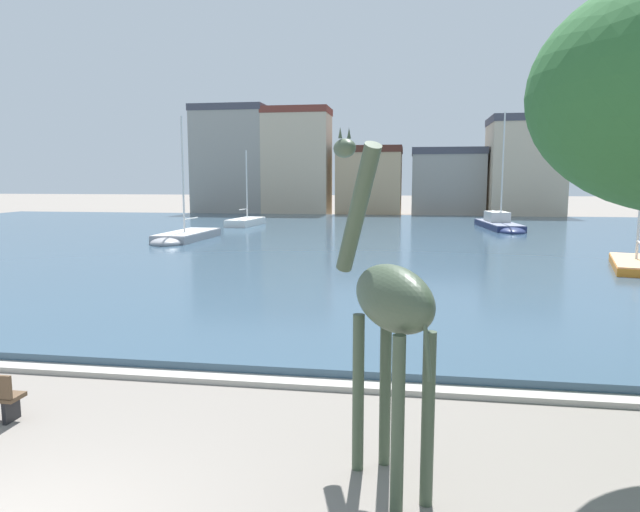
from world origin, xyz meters
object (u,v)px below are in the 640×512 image
object	(u,v)px
sailboat_navy	(500,226)
sailboat_white	(248,223)
sailboat_orange	(635,265)
giraffe_statue	(387,303)
sailboat_grey	(184,238)

from	to	relation	value
sailboat_navy	sailboat_white	bearing A→B (deg)	178.27
sailboat_white	sailboat_orange	distance (m)	32.46
giraffe_statue	sailboat_orange	xyz separation A→B (m)	(10.57, 20.31, -2.24)
giraffe_statue	sailboat_orange	world-z (taller)	sailboat_orange
sailboat_navy	sailboat_white	world-z (taller)	sailboat_navy
sailboat_navy	sailboat_white	size ratio (longest dim) A/B	1.43
giraffe_statue	sailboat_orange	bearing A→B (deg)	62.50
sailboat_navy	sailboat_grey	bearing A→B (deg)	-150.19
giraffe_statue	sailboat_white	size ratio (longest dim) A/B	0.75
sailboat_white	sailboat_orange	xyz separation A→B (m)	(24.67, -21.09, -0.08)
sailboat_orange	sailboat_navy	bearing A→B (deg)	98.58
giraffe_statue	sailboat_grey	world-z (taller)	sailboat_grey
sailboat_grey	sailboat_orange	xyz separation A→B (m)	(25.21, -7.76, -0.05)
sailboat_grey	sailboat_white	xyz separation A→B (m)	(0.54, 13.33, 0.03)
sailboat_grey	sailboat_white	bearing A→B (deg)	87.70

